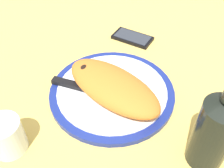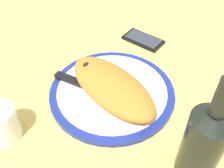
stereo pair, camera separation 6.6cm
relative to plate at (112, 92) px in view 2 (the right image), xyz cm
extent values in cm
cube|color=#DBB756|center=(0.00, 0.00, -2.34)|extent=(150.00, 150.00, 3.00)
cylinder|color=navy|center=(0.00, 0.00, -0.12)|extent=(32.43, 32.43, 1.43)
cylinder|color=white|center=(0.00, 0.00, 0.74)|extent=(28.49, 28.49, 0.30)
ellipsoid|color=orange|center=(-1.19, 1.27, 3.76)|extent=(28.46, 15.26, 5.74)
ellipsoid|color=black|center=(-5.31, 0.58, 6.05)|extent=(2.45, 2.31, 0.68)
ellipsoid|color=black|center=(-2.27, 2.47, 6.16)|extent=(2.57, 2.35, 0.73)
ellipsoid|color=black|center=(7.44, 1.47, 5.61)|extent=(3.11, 3.11, 0.81)
cube|color=silver|center=(-3.27, -6.75, 1.09)|extent=(13.96, 1.38, 0.40)
cube|color=silver|center=(5.69, -6.44, 1.09)|extent=(4.07, 2.34, 0.40)
cube|color=silver|center=(-1.57, 2.02, 1.09)|extent=(12.80, 5.18, 0.40)
cube|color=black|center=(9.53, 5.30, 1.49)|extent=(10.42, 4.83, 1.20)
cube|color=black|center=(9.29, -24.34, -0.34)|extent=(13.48, 8.01, 1.00)
cube|color=#2D333D|center=(9.29, -24.34, 0.24)|extent=(11.84, 6.85, 0.16)
cylinder|color=silver|center=(8.53, 25.84, 3.23)|extent=(7.44, 7.44, 8.13)
cylinder|color=silver|center=(8.53, 25.84, 1.94)|extent=(6.85, 6.85, 5.16)
cylinder|color=black|center=(-26.45, 3.59, 7.22)|extent=(7.58, 7.58, 16.11)
cone|color=black|center=(-26.45, 3.59, 16.23)|extent=(7.58, 7.58, 1.90)
cylinder|color=black|center=(-26.45, 3.59, 20.62)|extent=(2.88, 2.88, 6.89)
camera|label=1|loc=(-27.65, 38.05, 49.02)|focal=41.76mm
camera|label=2|loc=(-32.69, 33.82, 49.02)|focal=41.76mm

